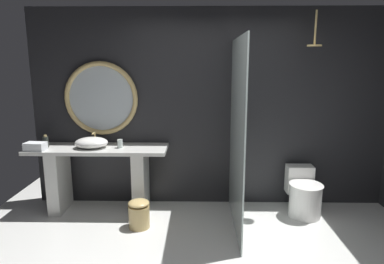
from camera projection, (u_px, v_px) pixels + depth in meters
back_wall_panel at (213, 109)px, 4.54m from camera, size 4.80×0.10×2.60m
vanity_counter at (99, 172)px, 4.39m from camera, size 1.75×0.55×0.85m
vessel_sink at (91, 143)px, 4.28m from camera, size 0.41×0.34×0.18m
tumbler_cup at (120, 144)px, 4.28m from camera, size 0.07×0.07×0.11m
soap_dispenser at (46, 142)px, 4.31m from camera, size 0.07×0.07×0.16m
round_wall_mirror at (101, 99)px, 4.45m from camera, size 0.97×0.06×0.97m
shower_glass_panel at (237, 136)px, 3.85m from camera, size 0.02×1.38×2.18m
rain_shower_head at (315, 41)px, 3.96m from camera, size 0.17×0.17×0.41m
toilet at (304, 194)px, 4.32m from camera, size 0.41×0.61×0.58m
waste_bin at (139, 214)px, 3.98m from camera, size 0.25×0.25×0.34m
folded_hand_towel at (35, 146)px, 4.15m from camera, size 0.26×0.17×0.10m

